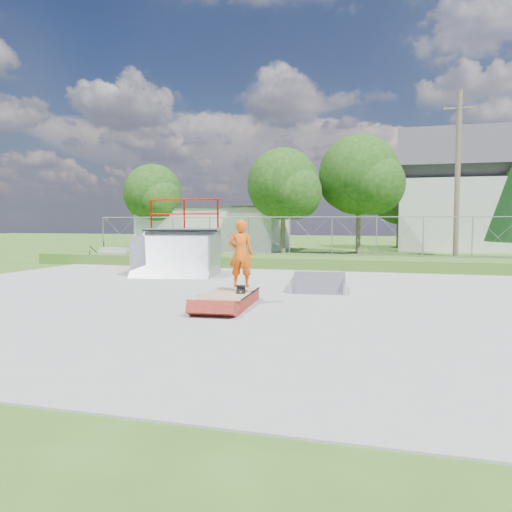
# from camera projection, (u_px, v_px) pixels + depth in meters

# --- Properties ---
(ground) EXTENTS (120.00, 120.00, 0.00)m
(ground) POSITION_uv_depth(u_px,v_px,m) (209.00, 298.00, 13.52)
(ground) COLOR #355E1A
(ground) RESTS_ON ground
(concrete_pad) EXTENTS (20.00, 16.00, 0.04)m
(concrete_pad) POSITION_uv_depth(u_px,v_px,m) (209.00, 298.00, 13.52)
(concrete_pad) COLOR #989895
(concrete_pad) RESTS_ON ground
(grass_berm) EXTENTS (24.00, 3.00, 0.50)m
(grass_berm) POSITION_uv_depth(u_px,v_px,m) (285.00, 262.00, 22.63)
(grass_berm) COLOR #355E1A
(grass_berm) RESTS_ON ground
(grind_box) EXTENTS (1.25, 2.29, 0.33)m
(grind_box) POSITION_uv_depth(u_px,v_px,m) (230.00, 299.00, 12.26)
(grind_box) COLOR maroon
(grind_box) RESTS_ON concrete_pad
(quarter_pipe) EXTENTS (3.32, 2.94, 2.98)m
(quarter_pipe) POSITION_uv_depth(u_px,v_px,m) (176.00, 237.00, 18.88)
(quarter_pipe) COLOR #93959A
(quarter_pipe) RESTS_ON concrete_pad
(flat_bank_ramp) EXTENTS (1.74, 1.83, 0.48)m
(flat_bank_ramp) POSITION_uv_depth(u_px,v_px,m) (318.00, 284.00, 14.72)
(flat_bank_ramp) COLOR #93959A
(flat_bank_ramp) RESTS_ON concrete_pad
(skateboard) EXTENTS (0.44, 0.82, 0.13)m
(skateboard) POSITION_uv_depth(u_px,v_px,m) (241.00, 290.00, 12.45)
(skateboard) COLOR black
(skateboard) RESTS_ON grind_box
(skater) EXTENTS (0.67, 0.49, 1.68)m
(skater) POSITION_uv_depth(u_px,v_px,m) (241.00, 256.00, 12.39)
(skater) COLOR #E6510B
(skater) RESTS_ON grind_box
(concrete_stairs) EXTENTS (1.50, 1.60, 0.80)m
(concrete_stairs) POSITION_uv_depth(u_px,v_px,m) (110.00, 256.00, 24.15)
(concrete_stairs) COLOR #989895
(concrete_stairs) RESTS_ON ground
(chain_link_fence) EXTENTS (20.00, 0.06, 1.80)m
(chain_link_fence) POSITION_uv_depth(u_px,v_px,m) (289.00, 236.00, 23.51)
(chain_link_fence) COLOR gray
(chain_link_fence) RESTS_ON grass_berm
(utility_building_flat) EXTENTS (10.00, 6.00, 3.00)m
(utility_building_flat) POSITION_uv_depth(u_px,v_px,m) (215.00, 229.00, 36.71)
(utility_building_flat) COLOR silver
(utility_building_flat) RESTS_ON ground
(gable_house) EXTENTS (8.40, 6.08, 8.94)m
(gable_house) POSITION_uv_depth(u_px,v_px,m) (457.00, 197.00, 35.78)
(gable_house) COLOR silver
(gable_house) RESTS_ON ground
(utility_pole) EXTENTS (0.24, 0.24, 8.00)m
(utility_pole) POSITION_uv_depth(u_px,v_px,m) (457.00, 179.00, 22.73)
(utility_pole) COLOR brown
(utility_pole) RESTS_ON ground
(tree_left_near) EXTENTS (4.76, 4.48, 6.65)m
(tree_left_near) POSITION_uv_depth(u_px,v_px,m) (286.00, 186.00, 30.82)
(tree_left_near) COLOR brown
(tree_left_near) RESTS_ON ground
(tree_center) EXTENTS (5.44, 5.12, 7.60)m
(tree_center) POSITION_uv_depth(u_px,v_px,m) (363.00, 177.00, 31.45)
(tree_center) COLOR brown
(tree_center) RESTS_ON ground
(tree_left_far) EXTENTS (4.42, 4.16, 6.18)m
(tree_left_far) POSITION_uv_depth(u_px,v_px,m) (155.00, 195.00, 35.49)
(tree_left_far) COLOR brown
(tree_left_far) RESTS_ON ground
(tree_back_mid) EXTENTS (4.08, 3.84, 5.70)m
(tree_back_mid) POSITION_uv_depth(u_px,v_px,m) (402.00, 201.00, 38.60)
(tree_back_mid) COLOR brown
(tree_back_mid) RESTS_ON ground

